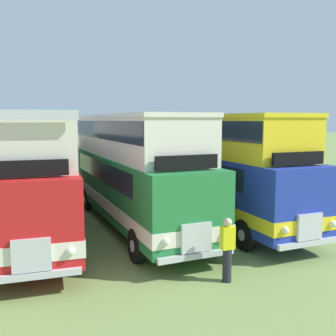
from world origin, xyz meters
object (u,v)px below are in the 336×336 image
bus_fourth_in_row (132,165)px  marshal_person (227,249)px  bus_third_in_row (35,173)px  bus_fifth_in_row (217,162)px

bus_fourth_in_row → marshal_person: 6.42m
marshal_person → bus_third_in_row: bearing=127.1°
bus_fifth_in_row → bus_fourth_in_row: bearing=177.2°
bus_fifth_in_row → marshal_person: 6.79m
bus_third_in_row → bus_fourth_in_row: bearing=1.4°
bus_fourth_in_row → bus_fifth_in_row: size_ratio=1.00×
bus_third_in_row → marshal_person: size_ratio=6.17×
bus_third_in_row → bus_fourth_in_row: bus_third_in_row is taller
bus_fifth_in_row → marshal_person: bus_fifth_in_row is taller
marshal_person → bus_fourth_in_row: bearing=98.3°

